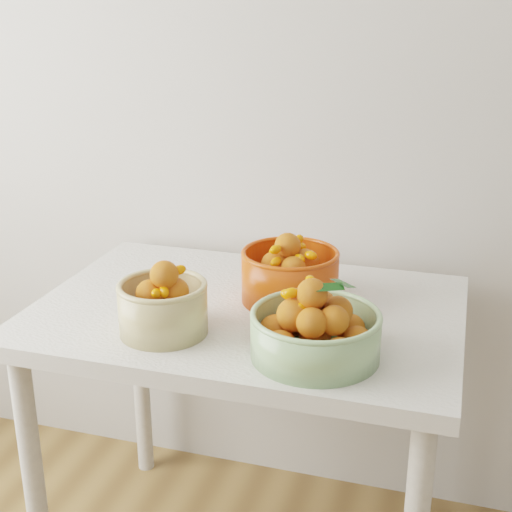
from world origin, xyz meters
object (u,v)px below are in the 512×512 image
object	(u,v)px
bowl_cream	(163,306)
bowl_orange	(289,274)
bowl_green	(315,330)
table	(248,343)

from	to	relation	value
bowl_cream	bowl_orange	bearing A→B (deg)	48.73
bowl_green	bowl_orange	distance (m)	0.29
table	bowl_cream	distance (m)	0.28
bowl_green	bowl_orange	xyz separation A→B (m)	(-0.12, 0.26, 0.01)
bowl_cream	bowl_orange	distance (m)	0.33
table	bowl_cream	world-z (taller)	bowl_cream
table	bowl_orange	xyz separation A→B (m)	(0.09, 0.07, 0.16)
table	bowl_orange	world-z (taller)	bowl_orange
bowl_green	bowl_cream	bearing A→B (deg)	177.55
bowl_orange	bowl_cream	bearing A→B (deg)	-131.27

